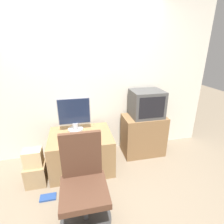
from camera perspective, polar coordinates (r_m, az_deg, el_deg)
name	(u,v)px	position (r m, az deg, el deg)	size (l,w,h in m)	color
ground_plane	(97,210)	(2.37, -5.03, -29.35)	(12.00, 12.00, 0.00)	#7F705B
wall_back	(83,80)	(2.89, -9.47, 10.27)	(4.40, 0.05, 2.60)	silver
desk	(81,151)	(2.81, -9.93, -12.49)	(0.92, 0.73, 0.58)	#937047
side_stand	(143,135)	(3.14, 10.13, -7.34)	(0.71, 0.45, 0.70)	olive
main_monitor	(74,115)	(2.72, -12.17, -0.90)	(0.49, 0.24, 0.52)	#B2B2B7
keyboard	(78,137)	(2.60, -11.06, -7.89)	(0.28, 0.12, 0.01)	white
mouse	(91,135)	(2.61, -6.77, -7.41)	(0.05, 0.03, 0.03)	black
crt_tv	(147,104)	(2.93, 11.23, 2.69)	(0.51, 0.43, 0.44)	#474747
office_chair	(84,187)	(2.05, -9.19, -23.14)	(0.56, 0.56, 0.98)	#333333
cardboard_box_lower	(36,174)	(2.78, -23.52, -18.06)	(0.27, 0.26, 0.30)	#A3845B
cardboard_box_upper	(33,158)	(2.63, -24.38, -13.43)	(0.24, 0.18, 0.24)	#D1B27F
book	(48,197)	(2.60, -20.14, -24.69)	(0.20, 0.11, 0.02)	navy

